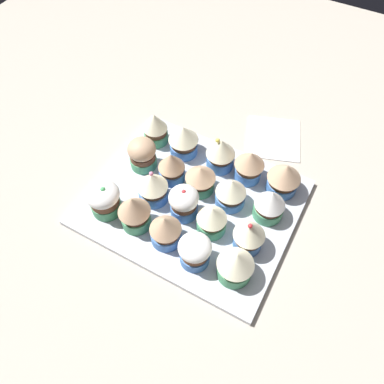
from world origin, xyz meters
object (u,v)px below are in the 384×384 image
(cupcake_1, at_px, (142,154))
(cupcake_11, at_px, (249,165))
(cupcake_12, at_px, (231,192))
(cupcake_18, at_px, (236,264))
(cupcake_9, at_px, (182,201))
(cupcake_13, at_px, (212,219))
(cupcake_15, at_px, (284,177))
(baking_tray, at_px, (192,202))
(cupcake_14, at_px, (195,251))
(cupcake_0, at_px, (155,128))
(cupcake_3, at_px, (184,139))
(cupcake_7, at_px, (221,153))
(cupcake_10, at_px, (165,229))
(cupcake_16, at_px, (270,204))
(cupcake_17, at_px, (249,235))
(napkin, at_px, (273,138))
(cupcake_5, at_px, (153,187))
(cupcake_2, at_px, (104,199))
(cupcake_6, at_px, (134,211))
(cupcake_4, at_px, (172,166))

(cupcake_1, distance_m, cupcake_11, 0.22)
(cupcake_12, relative_size, cupcake_18, 0.93)
(cupcake_18, bearing_deg, cupcake_9, -115.50)
(cupcake_13, bearing_deg, cupcake_15, 151.46)
(baking_tray, distance_m, cupcake_14, 0.14)
(cupcake_11, height_order, cupcake_13, cupcake_11)
(cupcake_0, bearing_deg, cupcake_3, 90.09)
(cupcake_1, bearing_deg, cupcake_12, 90.57)
(cupcake_7, relative_size, cupcake_10, 1.11)
(cupcake_0, distance_m, cupcake_15, 0.29)
(cupcake_3, xyz_separation_m, cupcake_13, (0.14, 0.14, -0.00))
(cupcake_0, bearing_deg, cupcake_12, 71.69)
(cupcake_13, relative_size, cupcake_14, 1.05)
(cupcake_14, bearing_deg, cupcake_11, 178.33)
(cupcake_12, xyz_separation_m, cupcake_16, (-0.01, 0.08, 0.00))
(cupcake_10, relative_size, cupcake_12, 1.06)
(cupcake_17, xyz_separation_m, napkin, (-0.29, -0.06, -0.05))
(cupcake_5, height_order, cupcake_10, same)
(cupcake_13, bearing_deg, cupcake_3, -135.50)
(cupcake_7, distance_m, cupcake_18, 0.25)
(baking_tray, height_order, cupcake_1, cupcake_1)
(cupcake_2, bearing_deg, cupcake_14, 86.80)
(baking_tray, relative_size, cupcake_0, 5.25)
(cupcake_11, bearing_deg, cupcake_1, -69.83)
(cupcake_12, distance_m, cupcake_14, 0.14)
(baking_tray, relative_size, cupcake_13, 5.86)
(cupcake_0, xyz_separation_m, napkin, (-0.14, 0.23, -0.05))
(cupcake_2, height_order, cupcake_18, cupcake_2)
(cupcake_7, bearing_deg, cupcake_18, 32.27)
(cupcake_10, relative_size, cupcake_15, 0.98)
(cupcake_1, distance_m, cupcake_15, 0.29)
(cupcake_7, bearing_deg, cupcake_13, 20.52)
(cupcake_3, height_order, cupcake_13, cupcake_3)
(cupcake_3, distance_m, cupcake_17, 0.26)
(cupcake_10, distance_m, cupcake_16, 0.20)
(cupcake_14, relative_size, cupcake_18, 0.89)
(cupcake_17, bearing_deg, napkin, -168.22)
(cupcake_2, bearing_deg, cupcake_9, 116.99)
(cupcake_5, relative_size, cupcake_6, 0.88)
(cupcake_17, bearing_deg, cupcake_13, -90.05)
(cupcake_5, distance_m, cupcake_12, 0.15)
(cupcake_4, bearing_deg, cupcake_0, -131.28)
(baking_tray, relative_size, cupcake_18, 5.46)
(cupcake_12, height_order, cupcake_13, same)
(baking_tray, relative_size, cupcake_7, 5.00)
(cupcake_11, bearing_deg, cupcake_0, -89.31)
(cupcake_4, distance_m, cupcake_17, 0.21)
(baking_tray, distance_m, napkin, 0.26)
(cupcake_2, height_order, cupcake_10, cupcake_2)
(baking_tray, xyz_separation_m, cupcake_17, (0.04, 0.14, 0.05))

